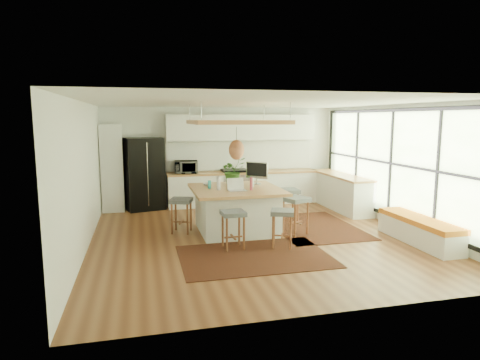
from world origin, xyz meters
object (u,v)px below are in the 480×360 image
object	(u,v)px
stool_left_side	(181,216)
island_plant	(233,173)
stool_near_right	(282,229)
stool_right_back	(288,207)
monitor	(257,173)
microwave	(186,166)
fridge	(144,175)
island	(236,210)
stool_near_left	(233,230)
laptop	(237,185)
stool_right_front	(295,217)

from	to	relation	value
stool_left_side	island_plant	xyz separation A→B (m)	(1.22, 0.43, 0.81)
stool_near_right	stool_right_back	distance (m)	1.94
monitor	microwave	world-z (taller)	monitor
monitor	island_plant	xyz separation A→B (m)	(-0.51, 0.16, -0.02)
stool_right_back	island_plant	distance (m)	1.52
fridge	island	xyz separation A→B (m)	(1.87, -2.69, -0.46)
stool_near_left	stool_near_right	distance (m)	0.92
laptop	stool_near_right	bearing A→B (deg)	-62.59
stool_near_left	monitor	distance (m)	2.03
monitor	stool_left_side	bearing A→B (deg)	-127.10
stool_left_side	island_plant	bearing A→B (deg)	19.51
fridge	stool_right_front	size ratio (longest dim) A/B	2.42
stool_near_right	island_plant	world-z (taller)	island_plant
stool_right_back	laptop	world-z (taller)	laptop
stool_right_front	stool_left_side	xyz separation A→B (m)	(-2.29, 0.69, 0.00)
island_plant	island	bearing A→B (deg)	-96.17
stool_near_left	fridge	bearing A→B (deg)	111.61
stool_right_front	monitor	size ratio (longest dim) A/B	1.43
stool_right_front	monitor	bearing A→B (deg)	120.36
stool_right_front	stool_right_back	world-z (taller)	stool_right_front
stool_right_back	stool_right_front	bearing A→B (deg)	-101.62
monitor	microwave	size ratio (longest dim) A/B	0.89
stool_left_side	stool_near_left	bearing A→B (deg)	-58.60
stool_left_side	island_plant	distance (m)	1.52
stool_left_side	laptop	world-z (taller)	laptop
stool_near_right	island_plant	distance (m)	2.12
microwave	stool_left_side	bearing A→B (deg)	-95.05
stool_right_front	laptop	world-z (taller)	laptop
stool_right_back	island	bearing A→B (deg)	-160.85
island	stool_left_side	distance (m)	1.17
stool_right_back	stool_left_side	bearing A→B (deg)	-172.72
stool_left_side	island	bearing A→B (deg)	-7.34
island	island_plant	xyz separation A→B (m)	(0.06, 0.58, 0.70)
stool_right_front	stool_left_side	size ratio (longest dim) A/B	1.07
stool_near_left	laptop	xyz separation A→B (m)	(0.28, 0.85, 0.70)
stool_near_right	island_plant	bearing A→B (deg)	105.13
stool_right_back	microwave	distance (m)	3.17
island	stool_right_front	bearing A→B (deg)	-25.28
stool_left_side	monitor	xyz separation A→B (m)	(1.73, 0.27, 0.83)
island_plant	microwave	bearing A→B (deg)	111.12
stool_near_right	monitor	distance (m)	1.93
fridge	microwave	world-z (taller)	fridge
stool_near_right	stool_right_front	size ratio (longest dim) A/B	0.91
fridge	stool_right_back	xyz separation A→B (m)	(3.22, -2.22, -0.57)
fridge	stool_right_front	distance (m)	4.45
fridge	monitor	world-z (taller)	fridge
stool_right_front	microwave	world-z (taller)	microwave
island_plant	laptop	bearing A→B (deg)	-97.37
stool_near_left	microwave	xyz separation A→B (m)	(-0.42, 3.89, 0.78)
laptop	island_plant	bearing A→B (deg)	77.27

